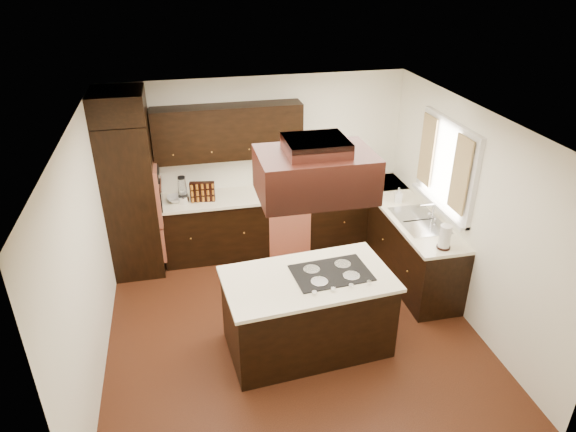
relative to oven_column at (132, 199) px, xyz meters
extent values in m
cube|color=#5B2C16|center=(1.78, -1.71, -1.07)|extent=(4.20, 4.20, 0.02)
cube|color=white|center=(1.78, -1.71, 1.45)|extent=(4.20, 4.20, 0.02)
cube|color=white|center=(1.78, 0.40, 0.19)|extent=(4.20, 0.02, 2.50)
cube|color=white|center=(1.78, -3.81, 0.19)|extent=(4.20, 0.02, 2.50)
cube|color=white|center=(-0.33, -1.71, 0.19)|extent=(0.02, 4.20, 2.50)
cube|color=white|center=(3.88, -1.71, 0.19)|extent=(0.02, 4.20, 2.50)
cube|color=black|center=(0.00, 0.00, 0.00)|extent=(0.65, 0.75, 2.12)
cube|color=#C5684A|center=(0.35, 0.00, 0.06)|extent=(0.05, 0.62, 0.78)
cube|color=black|center=(1.81, 0.09, -0.62)|extent=(2.93, 0.60, 0.88)
cube|color=black|center=(3.58, -0.80, -0.62)|extent=(0.60, 2.40, 0.88)
cube|color=white|center=(1.81, 0.08, -0.16)|extent=(2.93, 0.63, 0.04)
cube|color=white|center=(3.56, -0.80, -0.16)|extent=(0.63, 2.40, 0.04)
cube|color=black|center=(1.34, 0.23, 0.75)|extent=(2.00, 0.34, 0.72)
cube|color=#C5684A|center=(2.10, -0.20, -0.66)|extent=(0.60, 0.05, 0.72)
cube|color=silver|center=(3.85, -1.16, 0.59)|extent=(0.06, 1.32, 1.12)
cube|color=white|center=(3.87, -1.16, 0.59)|extent=(0.00, 1.20, 1.00)
cube|color=beige|center=(3.79, -1.57, 0.64)|extent=(0.02, 0.34, 0.90)
cube|color=beige|center=(3.79, -0.74, 0.64)|extent=(0.02, 0.34, 0.90)
cube|color=silver|center=(3.58, -1.16, -0.14)|extent=(0.52, 0.84, 0.01)
cube|color=black|center=(1.88, -2.09, -0.62)|extent=(1.79, 1.08, 0.88)
cube|color=white|center=(1.88, -2.09, -0.16)|extent=(1.86, 1.14, 0.04)
cube|color=black|center=(2.13, -2.07, -0.13)|extent=(0.85, 0.61, 0.01)
cube|color=black|center=(1.88, -2.25, 1.10)|extent=(1.05, 0.72, 0.42)
cube|color=black|center=(1.88, -2.25, 1.38)|extent=(0.55, 0.50, 0.13)
cylinder|color=silver|center=(0.67, 0.02, -0.09)|extent=(0.15, 0.15, 0.10)
cone|color=silver|center=(0.67, 0.02, 0.09)|extent=(0.13, 0.13, 0.26)
cube|color=black|center=(0.93, 0.02, 0.00)|extent=(0.34, 0.14, 0.28)
imported|color=silver|center=(0.58, 0.10, -0.11)|extent=(0.31, 0.31, 0.07)
imported|color=silver|center=(3.52, -0.59, -0.04)|extent=(0.12, 0.12, 0.21)
cylinder|color=silver|center=(3.55, -1.85, 0.01)|extent=(0.17, 0.17, 0.29)
camera|label=1|loc=(0.70, -6.43, 2.91)|focal=32.00mm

